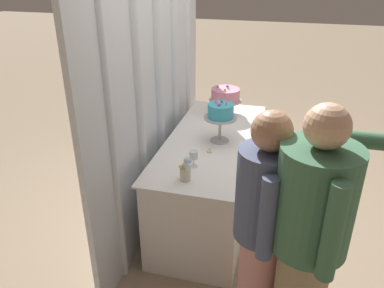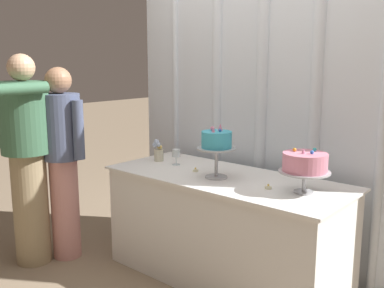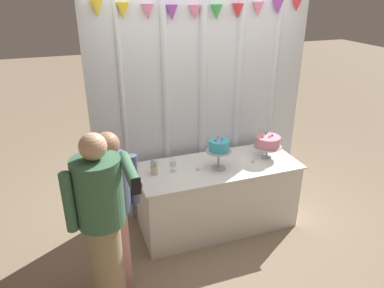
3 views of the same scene
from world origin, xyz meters
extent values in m
plane|color=gray|center=(0.00, 0.00, 0.00)|extent=(24.00, 24.00, 0.00)
cube|color=silver|center=(0.00, 0.60, 1.33)|extent=(2.55, 0.04, 2.66)
cylinder|color=silver|center=(-0.92, 0.57, 1.33)|extent=(0.05, 0.05, 2.66)
cylinder|color=silver|center=(-0.45, 0.57, 1.33)|extent=(0.08, 0.08, 2.66)
cylinder|color=silver|center=(-0.01, 0.57, 1.33)|extent=(0.09, 0.09, 2.66)
cylinder|color=silver|center=(0.43, 0.57, 1.33)|extent=(0.09, 0.09, 2.66)
cylinder|color=silver|center=(0.91, 0.57, 1.33)|extent=(0.06, 0.06, 2.66)
cube|color=white|center=(0.00, 0.10, 0.38)|extent=(1.74, 0.70, 0.77)
cube|color=white|center=(0.00, 0.10, 0.78)|extent=(1.79, 0.75, 0.01)
cylinder|color=#B2B2B7|center=(-0.03, 0.03, 0.79)|extent=(0.16, 0.16, 0.01)
cylinder|color=#B2B2B7|center=(-0.03, 0.03, 0.89)|extent=(0.02, 0.02, 0.19)
cylinder|color=#B2B2B7|center=(-0.03, 0.03, 0.99)|extent=(0.28, 0.28, 0.01)
cylinder|color=#3DB2D1|center=(-0.03, 0.03, 1.06)|extent=(0.21, 0.21, 0.12)
sphere|color=blue|center=(0.00, 0.03, 1.13)|extent=(0.02, 0.02, 0.02)
cone|color=pink|center=(-0.03, 0.07, 1.14)|extent=(0.03, 0.03, 0.05)
sphere|color=pink|center=(-0.07, 0.03, 1.13)|extent=(0.03, 0.03, 0.03)
cone|color=pink|center=(-0.02, -0.01, 1.13)|extent=(0.03, 0.03, 0.04)
cylinder|color=#B2B2B7|center=(0.61, 0.10, 0.79)|extent=(0.12, 0.12, 0.01)
cylinder|color=#B2B2B7|center=(0.61, 0.10, 0.85)|extent=(0.02, 0.02, 0.12)
cylinder|color=#B2B2B7|center=(0.61, 0.10, 0.92)|extent=(0.32, 0.32, 0.01)
cylinder|color=pink|center=(0.61, 0.10, 0.98)|extent=(0.28, 0.28, 0.11)
sphere|color=blue|center=(0.65, 0.10, 1.05)|extent=(0.02, 0.02, 0.02)
sphere|color=#2DB2B7|center=(0.63, 0.19, 1.05)|extent=(0.02, 0.02, 0.02)
sphere|color=orange|center=(0.53, 0.10, 1.05)|extent=(0.02, 0.02, 0.02)
cone|color=pink|center=(0.60, 0.08, 1.06)|extent=(0.03, 0.03, 0.04)
cylinder|color=silver|center=(-0.51, 0.13, 0.78)|extent=(0.06, 0.06, 0.00)
cylinder|color=silver|center=(-0.51, 0.13, 0.82)|extent=(0.01, 0.01, 0.06)
cylinder|color=silver|center=(-0.51, 0.13, 0.88)|extent=(0.06, 0.06, 0.06)
cylinder|color=beige|center=(-0.71, 0.14, 0.83)|extent=(0.08, 0.08, 0.10)
sphere|color=#CC9EC6|center=(-0.71, 0.13, 0.94)|extent=(0.03, 0.03, 0.03)
sphere|color=#E5C666|center=(-0.70, 0.15, 0.90)|extent=(0.03, 0.03, 0.03)
sphere|color=#E5C666|center=(-0.73, 0.17, 0.90)|extent=(0.03, 0.03, 0.03)
sphere|color=silver|center=(-0.74, 0.12, 0.92)|extent=(0.04, 0.04, 0.04)
sphere|color=silver|center=(-0.72, 0.13, 0.94)|extent=(0.04, 0.04, 0.04)
sphere|color=silver|center=(-0.69, 0.12, 0.93)|extent=(0.04, 0.04, 0.04)
cylinder|color=beige|center=(-0.25, 0.07, 0.79)|extent=(0.04, 0.04, 0.01)
sphere|color=#F9CC4C|center=(-0.25, 0.07, 0.81)|extent=(0.01, 0.01, 0.01)
cylinder|color=beige|center=(0.39, 0.03, 0.79)|extent=(0.05, 0.05, 0.02)
sphere|color=#F9CC4C|center=(0.39, 0.03, 0.81)|extent=(0.01, 0.01, 0.01)
cylinder|color=#4C5675|center=(-1.22, -0.44, 1.08)|extent=(0.35, 0.35, 0.52)
sphere|color=#A37556|center=(-1.22, -0.44, 1.45)|extent=(0.21, 0.21, 0.21)
cylinder|color=#4C5675|center=(-1.41, -0.46, 1.08)|extent=(0.08, 0.08, 0.46)
cylinder|color=#4C5675|center=(-1.02, -0.41, 1.08)|extent=(0.08, 0.08, 0.46)
cylinder|color=#3D6B4C|center=(-1.34, -0.67, 1.17)|extent=(0.47, 0.47, 0.55)
sphere|color=tan|center=(-1.34, -0.67, 1.55)|extent=(0.20, 0.20, 0.20)
cylinder|color=#3D6B4C|center=(-1.56, -0.74, 1.16)|extent=(0.08, 0.08, 0.48)
cylinder|color=#3D6B4C|center=(-1.12, -0.84, 1.40)|extent=(0.08, 0.48, 0.08)
camera|label=1|loc=(-2.94, -0.50, 2.20)|focal=36.06mm
camera|label=2|loc=(1.82, -2.38, 1.61)|focal=41.58mm
camera|label=3|loc=(-1.45, -3.12, 2.62)|focal=33.75mm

